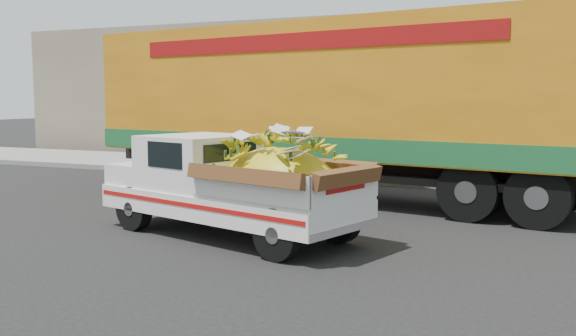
% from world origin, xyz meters
% --- Properties ---
extents(ground, '(100.00, 100.00, 0.00)m').
position_xyz_m(ground, '(0.00, 0.00, 0.00)').
color(ground, black).
rests_on(ground, ground).
extents(curb, '(60.00, 0.25, 0.15)m').
position_xyz_m(curb, '(0.00, 6.98, 0.07)').
color(curb, gray).
rests_on(curb, ground).
extents(sidewalk, '(60.00, 4.00, 0.14)m').
position_xyz_m(sidewalk, '(0.00, 9.08, 0.07)').
color(sidewalk, gray).
rests_on(sidewalk, ground).
extents(building_left, '(18.00, 6.00, 5.00)m').
position_xyz_m(building_left, '(-8.00, 14.98, 2.50)').
color(building_left, gray).
rests_on(building_left, ground).
extents(pickup_truck, '(4.84, 2.87, 1.60)m').
position_xyz_m(pickup_truck, '(-0.52, 0.01, 0.86)').
color(pickup_truck, black).
rests_on(pickup_truck, ground).
extents(semi_trailer, '(12.08, 4.55, 3.80)m').
position_xyz_m(semi_trailer, '(-0.78, 4.52, 2.12)').
color(semi_trailer, black).
rests_on(semi_trailer, ground).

